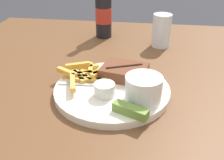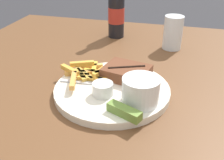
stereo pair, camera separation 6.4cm
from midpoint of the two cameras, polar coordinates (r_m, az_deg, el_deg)
dining_table at (r=0.70m, az=2.63°, el=-8.32°), size 1.15×1.20×0.74m
dinner_plate at (r=0.65m, az=2.80°, el=-2.30°), size 0.29×0.29×0.02m
steak_portion at (r=0.69m, az=5.85°, el=1.62°), size 0.13×0.11×0.03m
fries_pile at (r=0.69m, az=-2.52°, el=1.43°), size 0.16×0.17×0.02m
coleslaw_cup at (r=0.58m, az=9.41°, el=-2.11°), size 0.08×0.08×0.06m
dipping_sauce_cup at (r=0.61m, az=0.97°, el=-1.93°), size 0.05×0.05×0.03m
pickle_spear at (r=0.55m, az=6.02°, el=-6.92°), size 0.08×0.05×0.02m
fork_utensil at (r=0.66m, az=-3.61°, el=-0.83°), size 0.13×0.02×0.00m
beer_bottle at (r=1.00m, az=2.81°, el=14.12°), size 0.06×0.06×0.25m
drinking_glass at (r=0.93m, az=15.08°, el=9.89°), size 0.06×0.06×0.11m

